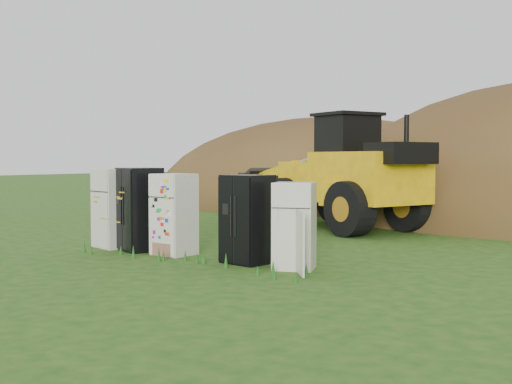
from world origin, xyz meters
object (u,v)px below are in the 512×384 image
fridge_leftmost (115,208)px  wheel_loader (329,171)px  fridge_black_side (139,209)px  fridge_black_right (247,219)px  fridge_open_door (294,226)px  fridge_sticker (174,214)px

fridge_leftmost → wheel_loader: wheel_loader is taller
fridge_black_side → wheel_loader: size_ratio=0.27×
fridge_black_right → fridge_leftmost: bearing=-173.3°
fridge_black_side → fridge_black_right: 2.91m
wheel_loader → fridge_black_side: bearing=-75.6°
fridge_black_side → fridge_black_right: fridge_black_side is taller
fridge_leftmost → fridge_black_right: size_ratio=1.05×
fridge_black_right → fridge_open_door: 1.07m
fridge_sticker → fridge_black_side: bearing=-179.9°
fridge_sticker → wheel_loader: bearing=92.9°
fridge_leftmost → fridge_black_right: fridge_leftmost is taller
fridge_sticker → fridge_open_door: 2.93m
fridge_open_door → fridge_black_side: bearing=158.0°
fridge_black_side → fridge_sticker: 1.05m
fridge_sticker → fridge_leftmost: bearing=-179.5°
fridge_black_side → fridge_black_right: bearing=19.8°
fridge_leftmost → fridge_sticker: 1.84m
fridge_leftmost → wheel_loader: bearing=87.5°
fridge_black_side → fridge_open_door: bearing=19.5°
fridge_leftmost → fridge_open_door: bearing=11.6°
fridge_black_right → wheel_loader: wheel_loader is taller
fridge_leftmost → wheel_loader: (1.74, 6.64, 0.75)m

